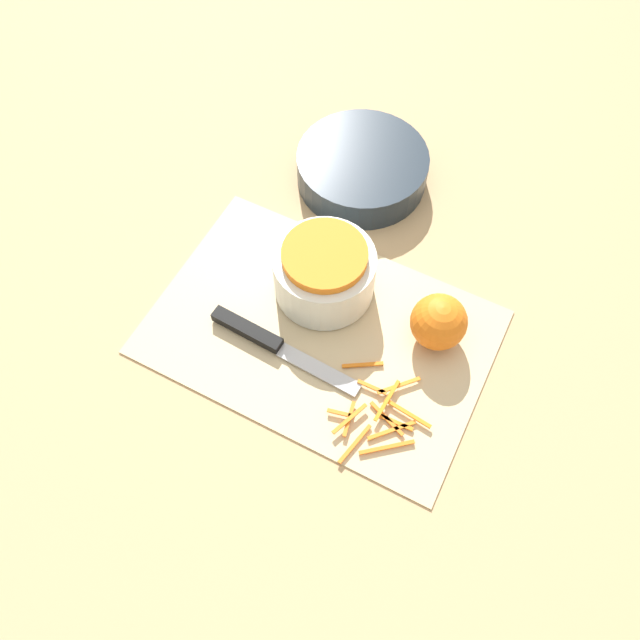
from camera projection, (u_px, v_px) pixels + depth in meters
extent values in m
plane|color=tan|center=(320.00, 332.00, 0.89)|extent=(4.00, 4.00, 0.00)
cube|color=#CCB284|center=(320.00, 331.00, 0.88)|extent=(0.47, 0.32, 0.01)
cylinder|color=silver|center=(324.00, 273.00, 0.88)|extent=(0.14, 0.14, 0.08)
cylinder|color=orange|center=(325.00, 256.00, 0.85)|extent=(0.12, 0.12, 0.02)
cylinder|color=#1E2833|center=(362.00, 168.00, 1.00)|extent=(0.21, 0.21, 0.05)
cube|color=black|center=(247.00, 329.00, 0.87)|extent=(0.11, 0.03, 0.02)
cube|color=#B2B2B7|center=(319.00, 369.00, 0.85)|extent=(0.12, 0.03, 0.00)
sphere|color=orange|center=(439.00, 322.00, 0.84)|extent=(0.08, 0.08, 0.08)
cube|color=orange|center=(396.00, 423.00, 0.81)|extent=(0.05, 0.01, 0.00)
cube|color=orange|center=(408.00, 413.00, 0.82)|extent=(0.07, 0.01, 0.00)
cube|color=orange|center=(363.00, 365.00, 0.85)|extent=(0.05, 0.03, 0.00)
cube|color=orange|center=(387.00, 447.00, 0.80)|extent=(0.06, 0.05, 0.00)
cube|color=orange|center=(340.00, 413.00, 0.82)|extent=(0.04, 0.01, 0.00)
cube|color=orange|center=(399.00, 385.00, 0.84)|extent=(0.05, 0.05, 0.00)
cube|color=orange|center=(392.00, 430.00, 0.81)|extent=(0.05, 0.05, 0.00)
cube|color=orange|center=(372.00, 387.00, 0.83)|extent=(0.04, 0.01, 0.00)
cube|color=orange|center=(349.00, 419.00, 0.81)|extent=(0.01, 0.05, 0.00)
cube|color=orange|center=(387.00, 400.00, 0.82)|extent=(0.01, 0.07, 0.00)
cube|color=orange|center=(355.00, 444.00, 0.80)|extent=(0.02, 0.06, 0.00)
cube|color=orange|center=(387.00, 419.00, 0.82)|extent=(0.06, 0.03, 0.00)
cube|color=orange|center=(350.00, 419.00, 0.81)|extent=(0.03, 0.06, 0.00)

